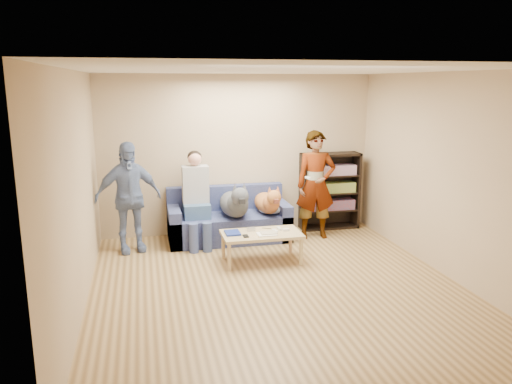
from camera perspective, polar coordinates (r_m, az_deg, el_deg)
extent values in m
plane|color=brown|center=(6.22, 2.53, -10.93)|extent=(5.00, 5.00, 0.00)
plane|color=white|center=(5.71, 2.78, 13.77)|extent=(5.00, 5.00, 0.00)
plane|color=tan|center=(8.23, -2.04, 4.28)|extent=(4.50, 0.00, 4.50)
plane|color=tan|center=(3.57, 13.57, -7.00)|extent=(4.50, 0.00, 4.50)
plane|color=tan|center=(5.67, -19.84, -0.19)|extent=(0.00, 5.00, 5.00)
plane|color=tan|center=(6.78, 21.30, 1.68)|extent=(0.00, 5.00, 5.00)
ellipsoid|color=#A8A8AD|center=(7.92, 1.73, -1.98)|extent=(0.39, 0.33, 0.14)
imported|color=gray|center=(8.01, 6.85, 0.81)|extent=(0.67, 0.48, 1.73)
imported|color=#7994C2|center=(7.52, -14.39, -0.60)|extent=(1.03, 0.61, 1.64)
cube|color=white|center=(7.73, 5.98, 1.63)|extent=(0.07, 0.12, 0.03)
cube|color=navy|center=(6.91, -2.70, -4.68)|extent=(0.20, 0.26, 0.03)
cube|color=white|center=(6.87, 1.23, -4.84)|extent=(0.26, 0.20, 0.02)
cube|color=#AFA48C|center=(6.89, 1.44, -4.66)|extent=(0.22, 0.17, 0.01)
cube|color=#A9A9AD|center=(7.03, -0.55, -4.27)|extent=(0.11, 0.06, 0.05)
cube|color=white|center=(7.11, 2.64, -4.18)|extent=(0.04, 0.13, 0.03)
cube|color=silver|center=(7.05, 3.44, -4.32)|extent=(0.09, 0.06, 0.03)
cylinder|color=white|center=(6.98, 2.27, -4.54)|extent=(0.07, 0.07, 0.02)
cylinder|color=silver|center=(7.05, 2.10, -4.36)|extent=(0.07, 0.07, 0.02)
cylinder|color=orange|center=(6.80, 0.78, -5.05)|extent=(0.13, 0.06, 0.01)
cylinder|color=black|center=(7.14, 1.23, -4.18)|extent=(0.13, 0.08, 0.01)
cube|color=black|center=(6.78, -1.19, -5.05)|extent=(0.07, 0.12, 0.02)
cube|color=#515B93|center=(7.98, -3.13, -4.00)|extent=(1.90, 0.85, 0.42)
cube|color=#515B93|center=(8.20, -3.56, -0.60)|extent=(1.90, 0.18, 0.40)
cube|color=#515B93|center=(7.87, -9.33, -3.79)|extent=(0.18, 0.85, 0.58)
cube|color=#515B93|center=(8.15, 2.84, -3.07)|extent=(0.18, 0.85, 0.58)
cube|color=#40658E|center=(7.75, -6.79, -2.11)|extent=(0.40, 0.38, 0.22)
cylinder|color=#414D90|center=(7.43, -7.13, -5.33)|extent=(0.14, 0.14, 0.47)
cylinder|color=#3D4C88|center=(7.45, -5.60, -5.24)|extent=(0.14, 0.14, 0.47)
cube|color=#A8A7AC|center=(7.76, -6.94, 0.86)|extent=(0.40, 0.24, 0.58)
sphere|color=tan|center=(7.69, -7.02, 3.78)|extent=(0.21, 0.21, 0.21)
ellipsoid|color=black|center=(7.72, -7.05, 4.03)|extent=(0.22, 0.22, 0.19)
ellipsoid|color=#4D5057|center=(7.79, -2.55, -1.39)|extent=(0.43, 0.89, 0.37)
sphere|color=#4A4E54|center=(7.46, -2.10, -1.33)|extent=(0.32, 0.32, 0.32)
sphere|color=#484B52|center=(7.26, -1.85, -0.51)|extent=(0.26, 0.26, 0.26)
cube|color=black|center=(7.15, -1.65, -1.02)|extent=(0.08, 0.12, 0.07)
cone|color=#464850|center=(7.24, -2.43, 0.56)|extent=(0.08, 0.08, 0.12)
cone|color=#4D4F57|center=(7.27, -1.36, 0.61)|extent=(0.08, 0.08, 0.12)
cylinder|color=#484A51|center=(8.21, -3.08, -0.95)|extent=(0.05, 0.29, 0.17)
ellipsoid|color=#B16436|center=(7.98, 1.21, -1.26)|extent=(0.36, 0.75, 0.31)
sphere|color=#B96E38|center=(7.68, 1.75, -1.25)|extent=(0.27, 0.27, 0.27)
sphere|color=#B46437|center=(7.50, 2.07, -0.61)|extent=(0.22, 0.22, 0.22)
cube|color=brown|center=(7.40, 2.30, -1.04)|extent=(0.07, 0.10, 0.06)
cone|color=#A95A33|center=(7.48, 1.57, 0.26)|extent=(0.07, 0.07, 0.10)
cone|color=#C3683B|center=(7.52, 2.50, 0.31)|extent=(0.07, 0.07, 0.10)
cylinder|color=#B96238|center=(8.36, 0.55, -0.85)|extent=(0.04, 0.24, 0.14)
cube|color=#D2B381|center=(6.96, 0.63, -4.84)|extent=(1.10, 0.60, 0.04)
cylinder|color=tan|center=(6.69, -3.07, -7.46)|extent=(0.05, 0.05, 0.38)
cylinder|color=tan|center=(6.92, 5.17, -6.81)|extent=(0.05, 0.05, 0.38)
cylinder|color=tan|center=(7.16, -3.76, -6.13)|extent=(0.05, 0.05, 0.38)
cylinder|color=#D5AE83|center=(7.38, 3.96, -5.57)|extent=(0.05, 0.05, 0.38)
cube|color=black|center=(8.44, 5.38, -0.04)|extent=(0.04, 0.34, 1.30)
cube|color=black|center=(8.79, 11.33, 0.26)|extent=(0.04, 0.34, 1.30)
cube|color=black|center=(8.49, 8.55, 4.27)|extent=(1.00, 0.34, 0.04)
cube|color=black|center=(8.76, 8.28, -3.92)|extent=(1.00, 0.34, 0.04)
cube|color=black|center=(8.75, 8.04, 0.33)|extent=(1.00, 0.02, 1.30)
cube|color=black|center=(8.68, 8.35, -2.02)|extent=(0.94, 0.32, 0.03)
cube|color=black|center=(8.61, 8.41, -0.08)|extent=(0.94, 0.32, 0.02)
cube|color=black|center=(8.55, 8.47, 1.88)|extent=(0.94, 0.32, 0.02)
cube|color=#B23333|center=(8.64, 8.41, -1.42)|extent=(0.84, 0.24, 0.17)
cube|color=gold|center=(8.57, 8.48, 0.53)|extent=(0.84, 0.24, 0.17)
cube|color=#994C99|center=(8.51, 8.54, 2.50)|extent=(0.84, 0.24, 0.17)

